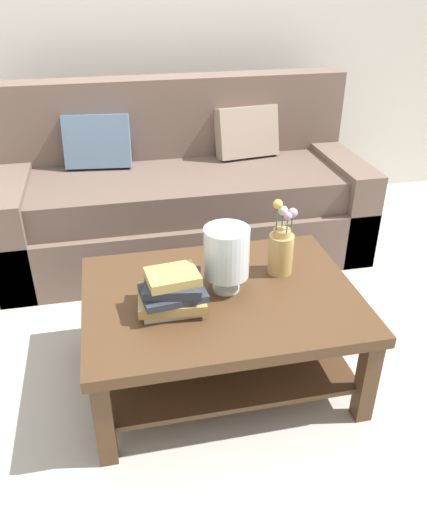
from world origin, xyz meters
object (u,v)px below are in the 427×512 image
(glass_hurricane_vase, at_px, (226,253))
(book_stack_main, at_px, (172,292))
(flower_pitcher, at_px, (281,248))
(couch, at_px, (183,197))
(coffee_table, at_px, (220,317))

(glass_hurricane_vase, bearing_deg, book_stack_main, -158.76)
(book_stack_main, height_order, flower_pitcher, flower_pitcher)
(couch, relative_size, book_stack_main, 7.78)
(couch, bearing_deg, flower_pitcher, -77.13)
(coffee_table, distance_m, flower_pitcher, 0.41)
(couch, bearing_deg, coffee_table, -91.89)
(couch, xyz_separation_m, flower_pitcher, (0.26, -1.15, 0.21))
(book_stack_main, xyz_separation_m, flower_pitcher, (0.52, 0.19, 0.04))
(flower_pitcher, bearing_deg, coffee_table, -158.63)
(book_stack_main, bearing_deg, flower_pitcher, 19.71)
(coffee_table, xyz_separation_m, flower_pitcher, (0.30, 0.12, 0.25))
(coffee_table, relative_size, glass_hurricane_vase, 3.99)
(couch, height_order, coffee_table, couch)
(glass_hurricane_vase, bearing_deg, coffee_table, -137.91)
(coffee_table, xyz_separation_m, glass_hurricane_vase, (0.03, 0.03, 0.30))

